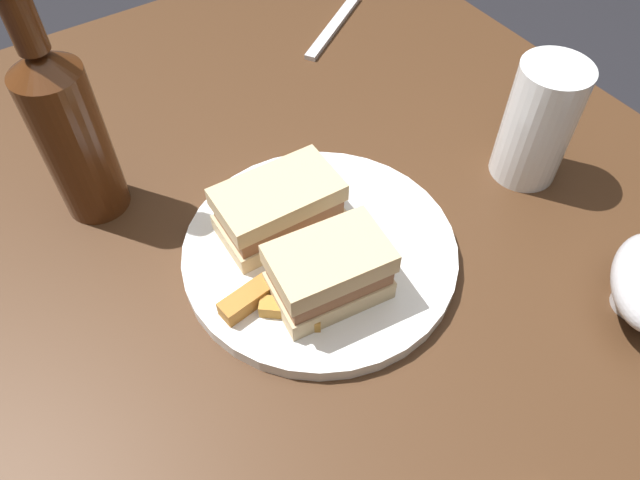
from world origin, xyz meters
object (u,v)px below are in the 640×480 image
object	(u,v)px
sandwich_half_left	(279,208)
plate	(320,254)
sandwich_half_right	(329,272)
pint_glass	(536,130)
cider_bottle	(69,130)
fork	(334,26)

from	to	relation	value
sandwich_half_left	plate	bearing A→B (deg)	20.58
plate	sandwich_half_left	distance (m)	0.06
sandwich_half_right	pint_glass	size ratio (longest dim) A/B	0.81
sandwich_half_right	cider_bottle	bearing A→B (deg)	-150.81
sandwich_half_right	fork	bearing A→B (deg)	144.92
plate	cider_bottle	distance (m)	0.28
sandwich_half_right	pint_glass	xyz separation A→B (m)	(-0.03, 0.29, 0.01)
sandwich_half_right	pint_glass	world-z (taller)	pint_glass
cider_bottle	sandwich_half_left	bearing A→B (deg)	42.69
plate	fork	world-z (taller)	plate
pint_glass	fork	bearing A→B (deg)	-177.70
plate	pint_glass	world-z (taller)	pint_glass
pint_glass	fork	world-z (taller)	pint_glass
plate	sandwich_half_right	distance (m)	0.07
sandwich_half_right	cider_bottle	size ratio (longest dim) A/B	0.44
sandwich_half_left	sandwich_half_right	xyz separation A→B (m)	(0.10, -0.00, 0.00)
sandwich_half_right	pint_glass	distance (m)	0.30
plate	sandwich_half_left	size ratio (longest dim) A/B	2.26
plate	pint_glass	size ratio (longest dim) A/B	1.99
plate	sandwich_half_left	bearing A→B (deg)	-159.42
plate	fork	distance (m)	0.44
cider_bottle	fork	xyz separation A→B (m)	(-0.14, 0.42, -0.10)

